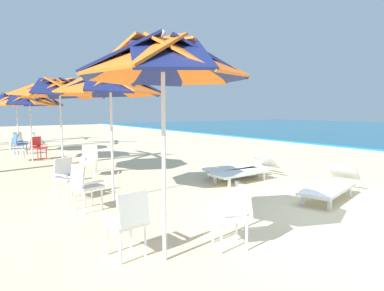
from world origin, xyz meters
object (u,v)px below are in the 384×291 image
(plastic_chair_9, at_px, (16,140))
(plastic_chair_0, at_px, (234,211))
(beach_umbrella_0, at_px, (163,63))
(beach_umbrella_2, at_px, (60,89))
(plastic_chair_1, at_px, (128,219))
(beach_umbrella_3, at_px, (29,99))
(plastic_chair_2, at_px, (67,176))
(plastic_chair_5, at_px, (16,148))
(sun_lounger_1, at_px, (331,185))
(beach_umbrella_1, at_px, (110,85))
(sun_lounger_2, at_px, (246,170))
(sun_lounger_3, at_px, (240,167))
(plastic_chair_6, at_px, (38,146))
(beach_umbrella_4, at_px, (16,99))
(plastic_chair_8, at_px, (35,140))
(plastic_chair_3, at_px, (84,184))
(plastic_chair_4, at_px, (89,158))
(plastic_chair_7, at_px, (19,143))

(plastic_chair_9, bearing_deg, plastic_chair_0, 4.37)
(beach_umbrella_0, height_order, beach_umbrella_2, beach_umbrella_2)
(plastic_chair_1, relative_size, beach_umbrella_3, 0.33)
(beach_umbrella_2, distance_m, plastic_chair_9, 7.50)
(plastic_chair_2, height_order, plastic_chair_5, same)
(plastic_chair_1, xyz_separation_m, sun_lounger_1, (-0.07, 4.63, -0.22))
(beach_umbrella_1, bearing_deg, sun_lounger_2, 85.10)
(plastic_chair_2, bearing_deg, beach_umbrella_0, 4.06)
(sun_lounger_2, bearing_deg, sun_lounger_3, 150.52)
(plastic_chair_2, xyz_separation_m, plastic_chair_6, (-6.32, 0.52, 0.00))
(beach_umbrella_4, distance_m, sun_lounger_1, 13.06)
(plastic_chair_6, height_order, sun_lounger_1, plastic_chair_6)
(plastic_chair_8, relative_size, sun_lounger_2, 0.40)
(plastic_chair_9, relative_size, sun_lounger_2, 0.40)
(plastic_chair_3, height_order, plastic_chair_5, same)
(beach_umbrella_3, bearing_deg, sun_lounger_3, 34.50)
(beach_umbrella_1, relative_size, plastic_chair_8, 3.14)
(beach_umbrella_0, bearing_deg, plastic_chair_8, 177.14)
(plastic_chair_2, height_order, sun_lounger_2, plastic_chair_2)
(plastic_chair_4, xyz_separation_m, plastic_chair_6, (-4.17, -0.63, 0.00))
(sun_lounger_1, bearing_deg, beach_umbrella_2, -145.11)
(sun_lounger_2, bearing_deg, beach_umbrella_1, -94.90)
(beach_umbrella_3, bearing_deg, plastic_chair_4, 13.56)
(plastic_chair_0, height_order, plastic_chair_5, same)
(plastic_chair_3, bearing_deg, plastic_chair_4, 160.89)
(beach_umbrella_0, bearing_deg, sun_lounger_2, 123.45)
(plastic_chair_5, xyz_separation_m, plastic_chair_8, (-2.97, 1.12, 0.00))
(beach_umbrella_2, xyz_separation_m, sun_lounger_3, (3.00, 4.04, -2.16))
(plastic_chair_0, bearing_deg, plastic_chair_3, -156.94)
(plastic_chair_2, relative_size, plastic_chair_5, 1.00)
(beach_umbrella_2, height_order, plastic_chair_5, beach_umbrella_2)
(plastic_chair_1, height_order, plastic_chair_7, same)
(beach_umbrella_4, bearing_deg, sun_lounger_1, 19.75)
(plastic_chair_1, xyz_separation_m, beach_umbrella_3, (-9.12, 0.33, 1.77))
(plastic_chair_7, distance_m, sun_lounger_3, 9.80)
(plastic_chair_1, height_order, plastic_chair_5, same)
(beach_umbrella_1, height_order, sun_lounger_1, beach_umbrella_1)
(plastic_chair_6, bearing_deg, beach_umbrella_2, 0.19)
(plastic_chair_4, bearing_deg, beach_umbrella_3, -166.44)
(plastic_chair_6, xyz_separation_m, plastic_chair_7, (-2.00, -0.40, 0.00))
(plastic_chair_5, distance_m, plastic_chair_7, 2.09)
(beach_umbrella_0, height_order, plastic_chair_4, beach_umbrella_0)
(plastic_chair_7, bearing_deg, beach_umbrella_0, 0.64)
(plastic_chair_0, relative_size, sun_lounger_1, 0.39)
(plastic_chair_7, bearing_deg, plastic_chair_8, 139.70)
(sun_lounger_1, height_order, sun_lounger_2, same)
(plastic_chair_2, distance_m, plastic_chair_4, 2.44)
(plastic_chair_8, bearing_deg, beach_umbrella_1, -0.77)
(plastic_chair_3, bearing_deg, beach_umbrella_0, 4.36)
(plastic_chair_1, bearing_deg, beach_umbrella_2, 174.04)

